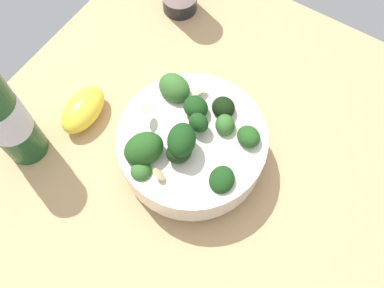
# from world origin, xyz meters

# --- Properties ---
(ground_plane) EXTENTS (0.60, 0.60, 0.04)m
(ground_plane) POSITION_xyz_m (0.00, 0.00, -0.02)
(ground_plane) COLOR tan
(bowl_of_broccoli) EXTENTS (0.18, 0.18, 0.11)m
(bowl_of_broccoli) POSITION_xyz_m (-0.02, 0.01, 0.04)
(bowl_of_broccoli) COLOR silver
(bowl_of_broccoli) RESTS_ON ground_plane
(lemon_wedge) EXTENTS (0.08, 0.05, 0.04)m
(lemon_wedge) POSITION_xyz_m (-0.05, 0.17, 0.02)
(lemon_wedge) COLOR yellow
(lemon_wedge) RESTS_ON ground_plane
(bottle_tall) EXTENTS (0.05, 0.05, 0.18)m
(bottle_tall) POSITION_xyz_m (-0.13, 0.20, 0.08)
(bottle_tall) COLOR #194723
(bottle_tall) RESTS_ON ground_plane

